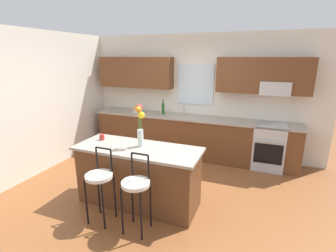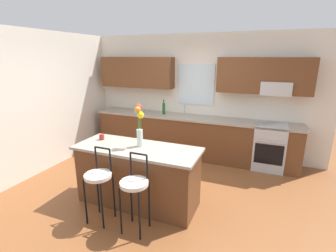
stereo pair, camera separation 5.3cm
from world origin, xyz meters
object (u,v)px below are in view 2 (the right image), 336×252
at_px(oven_range, 269,146).
at_px(flower_vase, 139,124).
at_px(fruit_bowl_oranges, 139,110).
at_px(kitchen_island, 138,175).
at_px(bar_stool_middle, 135,187).
at_px(mug_ceramic, 102,137).
at_px(bottle_olive_oil, 164,108).
at_px(bar_stool_near, 99,179).

height_order(oven_range, flower_vase, flower_vase).
bearing_deg(fruit_bowl_oranges, kitchen_island, -62.19).
distance_m(oven_range, bar_stool_middle, 3.12).
relative_size(kitchen_island, mug_ceramic, 20.95).
relative_size(oven_range, flower_vase, 1.46).
distance_m(mug_ceramic, fruit_bowl_oranges, 2.08).
distance_m(mug_ceramic, bottle_olive_oil, 2.05).
xyz_separation_m(fruit_bowl_oranges, bottle_olive_oil, (0.66, 0.00, 0.09)).
xyz_separation_m(kitchen_island, flower_vase, (0.02, 0.06, 0.80)).
height_order(flower_vase, mug_ceramic, flower_vase).
distance_m(bar_stool_middle, mug_ceramic, 1.23).
xyz_separation_m(bar_stool_middle, flower_vase, (-0.25, 0.64, 0.63)).
relative_size(bar_stool_near, fruit_bowl_oranges, 4.34).
bearing_deg(flower_vase, kitchen_island, -108.76).
relative_size(bar_stool_near, mug_ceramic, 11.58).
bearing_deg(bar_stool_near, fruit_bowl_oranges, 107.40).
height_order(flower_vase, bottle_olive_oil, flower_vase).
relative_size(bar_stool_middle, bottle_olive_oil, 3.07).
distance_m(flower_vase, mug_ceramic, 0.78).
xyz_separation_m(bar_stool_middle, bottle_olive_oil, (-0.74, 2.71, 0.42)).
height_order(kitchen_island, bar_stool_middle, bar_stool_middle).
xyz_separation_m(bar_stool_near, bar_stool_middle, (0.55, 0.00, 0.00)).
distance_m(bar_stool_middle, bottle_olive_oil, 2.84).
relative_size(bar_stool_near, bottle_olive_oil, 3.07).
distance_m(oven_range, bar_stool_near, 3.43).
height_order(mug_ceramic, bottle_olive_oil, bottle_olive_oil).
relative_size(bar_stool_middle, flower_vase, 1.65).
relative_size(fruit_bowl_oranges, bottle_olive_oil, 0.71).
xyz_separation_m(oven_range, bottle_olive_oil, (-2.32, 0.02, 0.60)).
bearing_deg(bar_stool_near, bar_stool_middle, 0.00).
bearing_deg(flower_vase, bar_stool_middle, -68.45).
xyz_separation_m(flower_vase, fruit_bowl_oranges, (-1.15, 2.07, -0.30)).
distance_m(bar_stool_near, mug_ceramic, 0.86).
bearing_deg(oven_range, kitchen_island, -131.32).
distance_m(bar_stool_near, bottle_olive_oil, 2.75).
bearing_deg(bar_stool_near, bottle_olive_oil, 94.09).
bearing_deg(kitchen_island, oven_range, 48.68).
bearing_deg(oven_range, mug_ceramic, -141.79).
bearing_deg(flower_vase, mug_ceramic, 177.01).
bearing_deg(kitchen_island, bar_stool_near, -115.43).
height_order(bar_stool_near, bottle_olive_oil, bottle_olive_oil).
height_order(bar_stool_near, bar_stool_middle, same).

